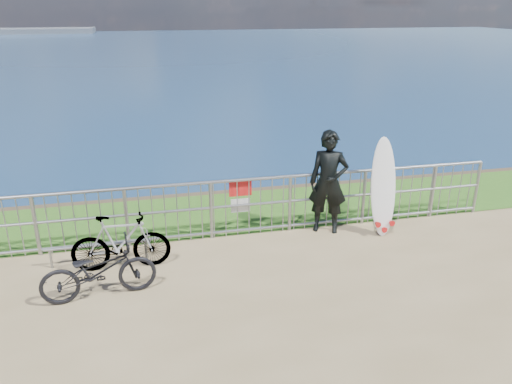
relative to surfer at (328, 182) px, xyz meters
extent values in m
plane|color=#285818|center=(-1.69, 1.25, -0.97)|extent=(120.00, 120.00, 0.00)
cube|color=brown|center=(-1.69, 2.45, -3.48)|extent=(120.00, 0.30, 5.00)
plane|color=navy|center=(-1.69, 88.55, -5.98)|extent=(260.00, 260.00, 0.00)
cylinder|color=gray|center=(-1.69, 0.15, 0.12)|extent=(10.00, 0.06, 0.06)
cylinder|color=gray|center=(-1.69, 0.15, -0.37)|extent=(10.00, 0.05, 0.05)
cylinder|color=gray|center=(-1.69, 0.15, -0.88)|extent=(10.00, 0.05, 0.05)
cylinder|color=gray|center=(-5.19, 0.15, -0.43)|extent=(0.06, 0.06, 1.10)
cylinder|color=gray|center=(-3.69, 0.15, -0.43)|extent=(0.06, 0.06, 1.10)
cylinder|color=gray|center=(-2.19, 0.15, -0.43)|extent=(0.06, 0.06, 1.10)
cylinder|color=gray|center=(-0.69, 0.15, -0.43)|extent=(0.06, 0.06, 1.10)
cylinder|color=gray|center=(0.81, 0.15, -0.43)|extent=(0.06, 0.06, 1.10)
cylinder|color=gray|center=(2.31, 0.15, -0.43)|extent=(0.06, 0.06, 1.10)
cylinder|color=gray|center=(3.31, 0.15, -0.43)|extent=(0.06, 0.06, 1.10)
cube|color=red|center=(-1.63, 0.21, -0.06)|extent=(0.42, 0.02, 0.30)
cube|color=white|center=(-1.63, 0.20, -0.06)|extent=(0.38, 0.01, 0.08)
cube|color=white|center=(-1.63, 0.21, -0.40)|extent=(0.36, 0.02, 0.26)
imported|color=black|center=(0.00, 0.00, 0.00)|extent=(0.84, 0.71, 1.96)
ellipsoid|color=silver|center=(0.96, -0.31, -0.05)|extent=(0.51, 0.46, 1.85)
cone|color=red|center=(0.82, -0.43, -0.72)|extent=(0.11, 0.20, 0.11)
cone|color=red|center=(1.10, -0.43, -0.72)|extent=(0.11, 0.20, 0.11)
cone|color=red|center=(0.96, -0.43, -0.84)|extent=(0.11, 0.20, 0.11)
imported|color=black|center=(-4.08, -1.45, -0.54)|extent=(1.72, 0.79, 0.87)
imported|color=black|center=(-3.78, -0.65, -0.50)|extent=(1.60, 0.49, 0.95)
cylinder|color=gray|center=(-4.16, -0.39, -0.64)|extent=(1.73, 0.05, 0.05)
cylinder|color=gray|center=(-4.93, -0.39, -0.81)|extent=(0.04, 0.04, 0.34)
cylinder|color=gray|center=(-3.40, -0.39, -0.81)|extent=(0.04, 0.04, 0.34)
camera|label=1|loc=(-3.25, -8.21, 3.13)|focal=35.00mm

